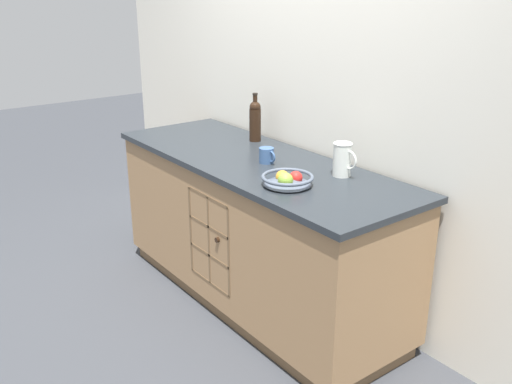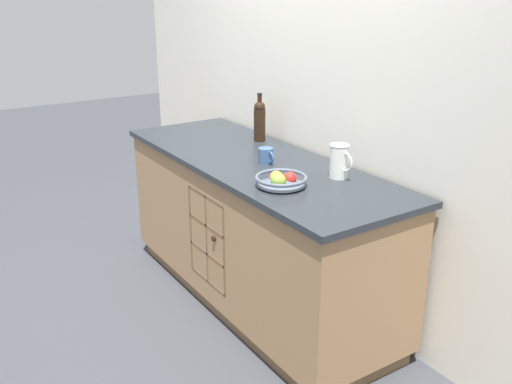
# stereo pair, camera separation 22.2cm
# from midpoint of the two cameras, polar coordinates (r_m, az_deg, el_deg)

# --- Properties ---
(ground_plane) EXTENTS (14.00, 14.00, 0.00)m
(ground_plane) POSITION_cam_midpoint_polar(r_m,az_deg,el_deg) (3.71, -1.74, -10.57)
(ground_plane) COLOR #383A3F
(back_wall) EXTENTS (4.47, 0.06, 2.55)m
(back_wall) POSITION_cam_midpoint_polar(r_m,az_deg,el_deg) (3.50, 3.68, 9.91)
(back_wall) COLOR silver
(back_wall) RESTS_ON ground_plane
(kitchen_island) EXTENTS (2.11, 0.73, 0.93)m
(kitchen_island) POSITION_cam_midpoint_polar(r_m,az_deg,el_deg) (3.49, -1.85, -3.94)
(kitchen_island) COLOR brown
(kitchen_island) RESTS_ON ground_plane
(fruit_bowl) EXTENTS (0.27, 0.27, 0.08)m
(fruit_bowl) POSITION_cam_midpoint_polar(r_m,az_deg,el_deg) (2.88, 0.97, 1.29)
(fruit_bowl) COLOR #4C5666
(fruit_bowl) RESTS_ON kitchen_island
(white_pitcher) EXTENTS (0.15, 0.10, 0.18)m
(white_pitcher) POSITION_cam_midpoint_polar(r_m,az_deg,el_deg) (3.03, 6.60, 3.30)
(white_pitcher) COLOR silver
(white_pitcher) RESTS_ON kitchen_island
(ceramic_mug) EXTENTS (0.12, 0.09, 0.09)m
(ceramic_mug) POSITION_cam_midpoint_polar(r_m,az_deg,el_deg) (3.25, -0.87, 3.66)
(ceramic_mug) COLOR #385684
(ceramic_mug) RESTS_ON kitchen_island
(standing_wine_bottle) EXTENTS (0.08, 0.08, 0.31)m
(standing_wine_bottle) POSITION_cam_midpoint_polar(r_m,az_deg,el_deg) (3.70, -1.82, 7.22)
(standing_wine_bottle) COLOR black
(standing_wine_bottle) RESTS_ON kitchen_island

